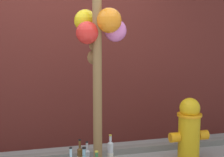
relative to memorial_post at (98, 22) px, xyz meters
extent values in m
cube|color=#561E19|center=(-0.26, 1.07, 0.25)|extent=(10.00, 0.20, 3.80)
cube|color=slate|center=(-0.26, 0.53, -1.61)|extent=(8.00, 0.12, 0.08)
cylinder|color=olive|center=(-0.02, -0.03, -0.33)|extent=(0.10, 0.10, 2.64)
sphere|color=yellow|center=(-0.11, 0.16, 0.02)|extent=(0.24, 0.24, 0.24)
sphere|color=red|center=(-0.13, -0.04, -0.11)|extent=(0.24, 0.24, 0.24)
sphere|color=#D66BB2|center=(0.18, 0.00, -0.08)|extent=(0.24, 0.24, 0.24)
sphere|color=orange|center=(0.09, -0.08, 0.02)|extent=(0.26, 0.26, 0.26)
sphere|color=brown|center=(-0.02, 0.11, -0.37)|extent=(0.16, 0.16, 0.16)
sphere|color=brown|center=(-0.02, 0.11, -0.25)|extent=(0.12, 0.12, 0.12)
sphere|color=brown|center=(-0.06, 0.11, -0.21)|extent=(0.05, 0.05, 0.05)
sphere|color=brown|center=(0.02, 0.11, -0.21)|extent=(0.05, 0.05, 0.05)
sphere|color=brown|center=(-0.02, 0.06, -0.25)|extent=(0.04, 0.04, 0.04)
cylinder|color=gold|center=(1.13, 0.10, -1.37)|extent=(0.26, 0.26, 0.55)
cylinder|color=orange|center=(1.13, 0.10, -1.08)|extent=(0.30, 0.30, 0.03)
sphere|color=gold|center=(1.13, 0.10, -1.00)|extent=(0.25, 0.25, 0.25)
cylinder|color=orange|center=(0.95, 0.10, -1.34)|extent=(0.12, 0.12, 0.12)
cylinder|color=orange|center=(1.32, 0.10, -1.34)|extent=(0.12, 0.12, 0.12)
cone|color=silver|center=(-0.10, 0.19, -1.44)|extent=(0.07, 0.07, 0.03)
cylinder|color=silver|center=(-0.10, 0.19, -1.39)|extent=(0.03, 0.03, 0.08)
cylinder|color=black|center=(-0.10, 0.19, -1.34)|extent=(0.03, 0.03, 0.01)
cone|color=#93CCE0|center=(-0.17, 0.01, -1.44)|extent=(0.08, 0.08, 0.03)
cylinder|color=#93CCE0|center=(-0.17, 0.01, -1.39)|extent=(0.04, 0.04, 0.07)
cylinder|color=black|center=(-0.17, 0.01, -1.35)|extent=(0.04, 0.04, 0.01)
cylinder|color=#337038|center=(-0.09, -0.28, -1.33)|extent=(0.03, 0.03, 0.06)
cylinder|color=gold|center=(-0.09, -0.28, -1.29)|extent=(0.04, 0.04, 0.01)
cylinder|color=#B2DBEA|center=(-0.33, -0.16, -1.32)|extent=(0.03, 0.03, 0.08)
cylinder|color=black|center=(-0.33, -0.16, -1.27)|extent=(0.03, 0.03, 0.01)
cone|color=brown|center=(-0.17, 0.26, -1.44)|extent=(0.06, 0.06, 0.03)
cylinder|color=brown|center=(-0.17, 0.26, -1.38)|extent=(0.03, 0.03, 0.08)
cylinder|color=black|center=(-0.17, 0.26, -1.34)|extent=(0.03, 0.03, 0.01)
cylinder|color=silver|center=(0.15, 0.10, -1.50)|extent=(0.07, 0.07, 0.30)
cone|color=silver|center=(0.15, 0.10, -1.34)|extent=(0.07, 0.07, 0.03)
cylinder|color=silver|center=(0.15, 0.10, -1.29)|extent=(0.03, 0.03, 0.06)
cylinder|color=silver|center=(0.15, 0.10, -1.52)|extent=(0.07, 0.07, 0.11)
cylinder|color=gold|center=(0.15, 0.10, -1.26)|extent=(0.03, 0.03, 0.01)
camera|label=1|loc=(-0.74, -3.36, -0.14)|focal=52.32mm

